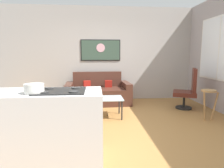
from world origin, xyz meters
name	(u,v)px	position (x,y,z in m)	size (l,w,h in m)	color
ground	(115,128)	(0.00, 0.00, -0.02)	(6.40, 6.40, 0.04)	#A1703B
back_wall	(107,54)	(0.00, 2.42, 1.40)	(6.40, 0.05, 2.80)	#A7A09A
couch	(98,93)	(-0.29, 1.88, 0.29)	(1.82, 0.97, 0.88)	#47281E
coffee_table	(103,100)	(-0.20, 0.62, 0.40)	(0.85, 0.56, 0.44)	silver
armchair	(188,90)	(1.98, 1.11, 0.50)	(0.74, 0.75, 1.04)	black
bar_stool	(208,97)	(1.99, 0.24, 0.49)	(0.35, 0.34, 0.64)	#A67947
kitchen_counter	(39,127)	(-1.08, -1.16, 0.46)	(1.58, 0.69, 0.95)	silver
mixing_bowl	(34,89)	(-1.08, -1.28, 0.98)	(0.23, 0.23, 0.11)	silver
wall_painting	(101,50)	(-0.20, 2.38, 1.51)	(1.19, 0.03, 0.63)	black
window	(219,48)	(2.59, 0.90, 1.53)	(0.03, 1.60, 1.54)	silver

